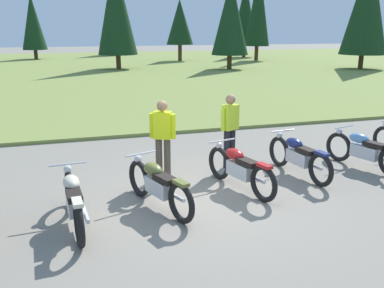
{
  "coord_description": "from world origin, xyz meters",
  "views": [
    {
      "loc": [
        -2.26,
        -6.84,
        3.07
      ],
      "look_at": [
        0.0,
        0.6,
        0.9
      ],
      "focal_mm": 38.78,
      "sensor_mm": 36.0,
      "label": 1
    }
  ],
  "objects": [
    {
      "name": "motorcycle_red",
      "position": [
        0.86,
        0.23,
        0.44
      ],
      "size": [
        0.77,
        2.06,
        0.88
      ],
      "color": "black",
      "rests_on": "ground"
    },
    {
      "name": "motorcycle_cream",
      "position": [
        -2.29,
        -0.45,
        0.44
      ],
      "size": [
        0.62,
        2.1,
        0.88
      ],
      "color": "black",
      "rests_on": "ground"
    },
    {
      "name": "motorcycle_navy",
      "position": [
        2.39,
        0.61,
        0.44
      ],
      "size": [
        0.63,
        2.1,
        0.88
      ],
      "color": "black",
      "rests_on": "ground"
    },
    {
      "name": "ground_plane",
      "position": [
        0.0,
        0.0,
        0.0
      ],
      "size": [
        140.0,
        140.0,
        0.0
      ],
      "primitive_type": "plane",
      "color": "gray"
    },
    {
      "name": "motorcycle_sky_blue",
      "position": [
        4.04,
        0.56,
        0.44
      ],
      "size": [
        0.81,
        2.05,
        0.88
      ],
      "color": "black",
      "rests_on": "ground"
    },
    {
      "name": "grass_moorland",
      "position": [
        0.0,
        26.88,
        0.05
      ],
      "size": [
        80.0,
        44.0,
        0.1
      ],
      "primitive_type": "cube",
      "color": "olive",
      "rests_on": "ground"
    },
    {
      "name": "rider_checking_bike",
      "position": [
        1.19,
        1.59,
        0.95
      ],
      "size": [
        0.51,
        0.35,
        1.67
      ],
      "color": "black",
      "rests_on": "ground"
    },
    {
      "name": "rider_with_back_turned",
      "position": [
        -0.43,
        1.26,
        0.95
      ],
      "size": [
        0.5,
        0.36,
        1.67
      ],
      "color": "#4C4233",
      "rests_on": "ground"
    },
    {
      "name": "motorcycle_olive",
      "position": [
        -0.85,
        -0.18,
        0.44
      ],
      "size": [
        0.88,
        2.02,
        0.88
      ],
      "color": "black",
      "rests_on": "ground"
    },
    {
      "name": "forest_treeline",
      "position": [
        -1.01,
        30.47,
        4.2
      ],
      "size": [
        44.07,
        25.4,
        8.63
      ],
      "color": "#47331E",
      "rests_on": "ground"
    }
  ]
}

